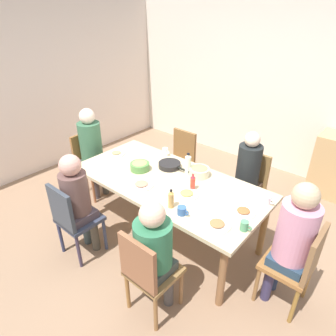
{
  "coord_description": "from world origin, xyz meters",
  "views": [
    {
      "loc": [
        1.79,
        -2.09,
        2.44
      ],
      "look_at": [
        0.0,
        0.0,
        0.92
      ],
      "focal_mm": 31.48,
      "sensor_mm": 36.0,
      "label": 1
    }
  ],
  "objects_px": {
    "person_3": "(77,197)",
    "cup_3": "(267,200)",
    "person_5": "(294,236)",
    "bowl_0": "(140,166)",
    "bottle_1": "(188,164)",
    "cup_0": "(165,152)",
    "chair_1": "(180,158)",
    "chair_3": "(72,218)",
    "plate_4": "(243,212)",
    "person_0": "(154,248)",
    "chair_0": "(147,271)",
    "person_2": "(92,146)",
    "chair_5": "(298,264)",
    "plate_0": "(141,185)",
    "plate_2": "(116,153)",
    "chair_2": "(90,161)",
    "cup_2": "(182,211)",
    "plate_3": "(187,194)",
    "bowl_1": "(199,171)",
    "bottle_2": "(171,199)",
    "bottle_0": "(193,182)",
    "person_4": "(247,172)",
    "chair_4": "(248,184)",
    "dining_table": "(168,186)",
    "cup_1": "(245,226)",
    "plate_1": "(217,224)",
    "serving_pan": "(170,165)"
  },
  "relations": [
    {
      "from": "plate_0",
      "to": "bottle_2",
      "type": "xyz_separation_m",
      "value": [
        0.48,
        -0.08,
        0.08
      ]
    },
    {
      "from": "chair_0",
      "to": "plate_1",
      "type": "xyz_separation_m",
      "value": [
        0.28,
        0.59,
        0.27
      ]
    },
    {
      "from": "chair_4",
      "to": "person_4",
      "type": "relative_size",
      "value": 0.74
    },
    {
      "from": "person_3",
      "to": "cup_3",
      "type": "xyz_separation_m",
      "value": [
        1.54,
        1.09,
        0.09
      ]
    },
    {
      "from": "person_0",
      "to": "plate_0",
      "type": "height_order",
      "value": "person_0"
    },
    {
      "from": "person_3",
      "to": "plate_0",
      "type": "relative_size",
      "value": 4.69
    },
    {
      "from": "plate_2",
      "to": "chair_2",
      "type": "bearing_deg",
      "value": -174.79
    },
    {
      "from": "cup_3",
      "to": "bottle_2",
      "type": "xyz_separation_m",
      "value": [
        -0.66,
        -0.64,
        0.05
      ]
    },
    {
      "from": "chair_4",
      "to": "serving_pan",
      "type": "xyz_separation_m",
      "value": [
        -0.71,
        -0.66,
        0.29
      ]
    },
    {
      "from": "person_5",
      "to": "plate_1",
      "type": "relative_size",
      "value": 5.33
    },
    {
      "from": "bowl_1",
      "to": "bowl_0",
      "type": "bearing_deg",
      "value": -150.47
    },
    {
      "from": "plate_0",
      "to": "plate_4",
      "type": "relative_size",
      "value": 1.18
    },
    {
      "from": "person_5",
      "to": "cup_2",
      "type": "height_order",
      "value": "person_5"
    },
    {
      "from": "person_5",
      "to": "bowl_0",
      "type": "relative_size",
      "value": 5.75
    },
    {
      "from": "person_0",
      "to": "chair_0",
      "type": "bearing_deg",
      "value": -90.0
    },
    {
      "from": "bowl_1",
      "to": "chair_2",
      "type": "bearing_deg",
      "value": -169.7
    },
    {
      "from": "bowl_0",
      "to": "cup_3",
      "type": "distance_m",
      "value": 1.44
    },
    {
      "from": "person_3",
      "to": "plate_3",
      "type": "bearing_deg",
      "value": 38.9
    },
    {
      "from": "plate_2",
      "to": "cup_0",
      "type": "bearing_deg",
      "value": 39.37
    },
    {
      "from": "plate_4",
      "to": "bowl_0",
      "type": "distance_m",
      "value": 1.31
    },
    {
      "from": "chair_1",
      "to": "person_5",
      "type": "xyz_separation_m",
      "value": [
        1.92,
        -0.9,
        0.26
      ]
    },
    {
      "from": "chair_5",
      "to": "cup_0",
      "type": "relative_size",
      "value": 8.33
    },
    {
      "from": "chair_3",
      "to": "chair_4",
      "type": "bearing_deg",
      "value": 58.88
    },
    {
      "from": "dining_table",
      "to": "bowl_0",
      "type": "relative_size",
      "value": 9.73
    },
    {
      "from": "plate_4",
      "to": "cup_2",
      "type": "bearing_deg",
      "value": -137.46
    },
    {
      "from": "person_2",
      "to": "chair_5",
      "type": "distance_m",
      "value": 2.85
    },
    {
      "from": "chair_0",
      "to": "cup_0",
      "type": "relative_size",
      "value": 8.33
    },
    {
      "from": "chair_1",
      "to": "chair_4",
      "type": "relative_size",
      "value": 1.0
    },
    {
      "from": "chair_1",
      "to": "plate_2",
      "type": "distance_m",
      "value": 0.97
    },
    {
      "from": "bottle_0",
      "to": "bottle_2",
      "type": "bearing_deg",
      "value": -85.83
    },
    {
      "from": "chair_3",
      "to": "bowl_0",
      "type": "xyz_separation_m",
      "value": [
        0.14,
        0.86,
        0.31
      ]
    },
    {
      "from": "plate_3",
      "to": "cup_3",
      "type": "xyz_separation_m",
      "value": [
        0.67,
        0.38,
        0.03
      ]
    },
    {
      "from": "bowl_0",
      "to": "bottle_0",
      "type": "bearing_deg",
      "value": 4.77
    },
    {
      "from": "bottle_0",
      "to": "bottle_2",
      "type": "distance_m",
      "value": 0.38
    },
    {
      "from": "bottle_1",
      "to": "cup_0",
      "type": "bearing_deg",
      "value": 158.44
    },
    {
      "from": "person_0",
      "to": "cup_1",
      "type": "distance_m",
      "value": 0.78
    },
    {
      "from": "cup_0",
      "to": "bottle_0",
      "type": "distance_m",
      "value": 0.86
    },
    {
      "from": "plate_1",
      "to": "serving_pan",
      "type": "height_order",
      "value": "serving_pan"
    },
    {
      "from": "person_2",
      "to": "plate_0",
      "type": "bearing_deg",
      "value": -12.46
    },
    {
      "from": "person_3",
      "to": "chair_2",
      "type": "bearing_deg",
      "value": 138.83
    },
    {
      "from": "cup_2",
      "to": "bottle_1",
      "type": "xyz_separation_m",
      "value": [
        -0.41,
        0.62,
        0.08
      ]
    },
    {
      "from": "person_0",
      "to": "bottle_0",
      "type": "relative_size",
      "value": 6.39
    },
    {
      "from": "person_3",
      "to": "plate_2",
      "type": "xyz_separation_m",
      "value": [
        -0.37,
        0.86,
        0.06
      ]
    },
    {
      "from": "plate_0",
      "to": "cup_3",
      "type": "xyz_separation_m",
      "value": [
        1.14,
        0.56,
        0.03
      ]
    },
    {
      "from": "chair_1",
      "to": "chair_3",
      "type": "distance_m",
      "value": 1.79
    },
    {
      "from": "cup_0",
      "to": "plate_2",
      "type": "bearing_deg",
      "value": -140.63
    },
    {
      "from": "plate_2",
      "to": "plate_3",
      "type": "xyz_separation_m",
      "value": [
        1.25,
        -0.15,
        0.0
      ]
    },
    {
      "from": "cup_0",
      "to": "bowl_1",
      "type": "bearing_deg",
      "value": -13.06
    },
    {
      "from": "person_4",
      "to": "cup_3",
      "type": "xyz_separation_m",
      "value": [
        0.46,
        -0.52,
        0.09
      ]
    },
    {
      "from": "person_0",
      "to": "person_5",
      "type": "relative_size",
      "value": 0.9
    }
  ]
}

